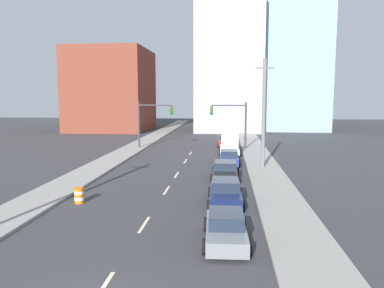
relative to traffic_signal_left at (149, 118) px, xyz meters
name	(u,v)px	position (x,y,z in m)	size (l,w,h in m)	color
sidewalk_left	(148,140)	(-1.95, 8.30, -3.68)	(2.99, 88.41, 0.17)	gray
sidewalk_right	(250,141)	(12.89, 8.30, -3.68)	(2.99, 88.41, 0.17)	gray
lane_stripe_at_8m	(144,224)	(5.47, -27.51, -3.76)	(0.16, 2.40, 0.01)	beige
lane_stripe_at_15m	(167,190)	(5.47, -20.50, -3.76)	(0.16, 2.40, 0.01)	beige
lane_stripe_at_20m	(176,175)	(5.47, -15.44, -3.76)	(0.16, 2.40, 0.01)	beige
lane_stripe_at_27m	(185,161)	(5.47, -8.73, -3.76)	(0.16, 2.40, 0.01)	beige
lane_stripe_at_32m	(191,153)	(5.47, -3.48, -3.76)	(0.16, 2.40, 0.01)	beige
building_brick_left	(112,90)	(-12.45, 25.00, 3.88)	(14.00, 16.00, 15.28)	brown
building_office_center	(229,67)	(9.78, 29.00, 8.40)	(12.00, 20.00, 24.33)	#A8A8AD
building_glass_right	(289,27)	(21.75, 33.00, 16.51)	(13.00, 20.00, 40.55)	#8CADC6
traffic_signal_left	(149,118)	(0.00, 0.00, 0.00)	(4.41, 0.35, 5.77)	#38383D
traffic_signal_right	(235,119)	(10.52, 0.00, 0.00)	(4.41, 0.35, 5.77)	#38383D
utility_pole_right_mid	(264,113)	(12.78, -12.23, 1.21)	(1.60, 0.32, 9.69)	slate
traffic_barrel	(79,195)	(0.70, -24.11, -3.29)	(0.56, 0.56, 0.95)	orange
sedan_gray	(226,228)	(9.59, -29.45, -3.12)	(2.13, 4.45, 1.39)	slate
sedan_navy	(225,193)	(9.53, -23.34, -3.09)	(2.22, 4.80, 1.49)	#141E47
sedan_black	(225,171)	(9.49, -16.58, -3.11)	(2.20, 4.77, 1.41)	black
sedan_blue	(229,158)	(9.81, -10.27, -3.12)	(2.02, 4.49, 1.38)	navy
box_truck_white	(229,145)	(9.88, -3.73, -2.71)	(2.42, 5.54, 2.24)	silver
sedan_red	(227,141)	(9.62, 2.83, -3.09)	(2.37, 4.58, 1.44)	red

